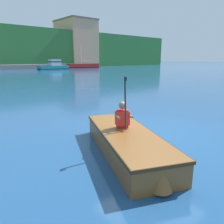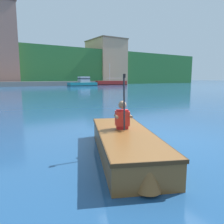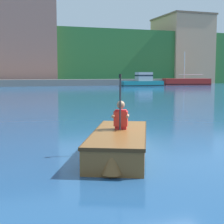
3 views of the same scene
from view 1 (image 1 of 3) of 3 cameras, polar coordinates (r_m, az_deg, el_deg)
ground_plane at (r=6.24m, az=10.50°, el=-5.35°), size 300.00×300.00×0.00m
waterfront_apartment_right at (r=63.51m, az=-9.35°, el=17.26°), size 8.11×10.80×12.19m
moored_boat_dock_west_end at (r=50.53m, az=-7.58°, el=11.87°), size 7.26×3.97×4.97m
moored_boat_dock_center_far at (r=44.13m, az=-14.89°, el=11.53°), size 5.92×1.82×1.91m
rowboat_foreground at (r=4.75m, az=4.10°, el=-7.81°), size 2.28×3.36×0.48m
person_paddler at (r=4.92m, az=2.76°, el=-1.11°), size 0.43×0.43×1.17m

